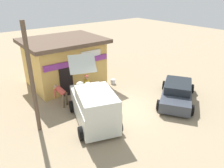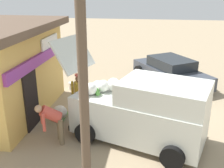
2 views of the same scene
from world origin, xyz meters
The scene contains 9 objects.
ground_plane centered at (0.00, 0.00, 0.00)m, with size 60.00×60.00×0.00m, color #9E896B.
storefront_bar centered at (-1.22, 5.60, 1.70)m, with size 5.50×4.54×3.32m.
delivery_van centered at (-2.45, 0.02, 1.00)m, with size 3.14×4.89×2.99m.
parked_sedan centered at (2.98, -1.20, 0.59)m, with size 4.57×3.81×1.26m.
vendor_standing centered at (-1.48, 2.22, 1.00)m, with size 0.37×0.57×1.74m.
customer_bending centered at (-3.00, 2.67, 0.82)m, with size 0.71×0.78×1.31m.
unloaded_banana_pile centered at (-1.42, 3.00, 0.22)m, with size 0.88×0.72×0.47m.
paint_bucket centered at (1.44, 3.34, 0.17)m, with size 0.34×0.34×0.34m, color silver.
utility_pole centered at (-5.00, 1.16, 2.68)m, with size 0.20×0.20×5.36m, color brown.
Camera 1 is at (-7.70, -8.23, 6.56)m, focal length 34.66 mm.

